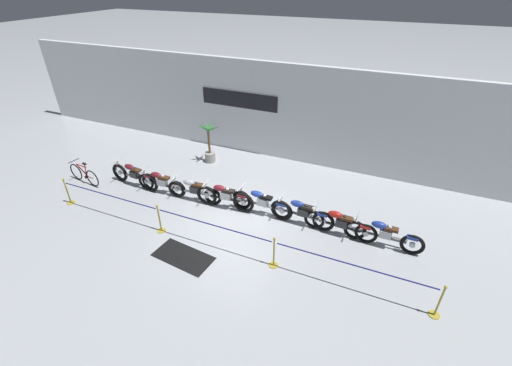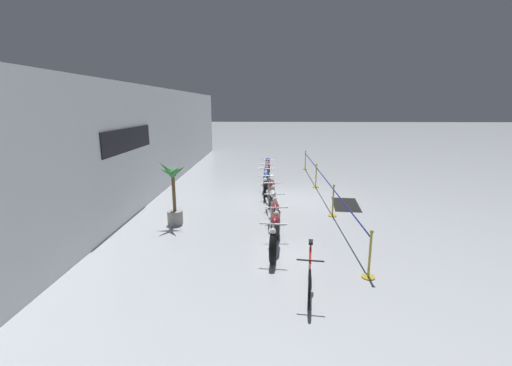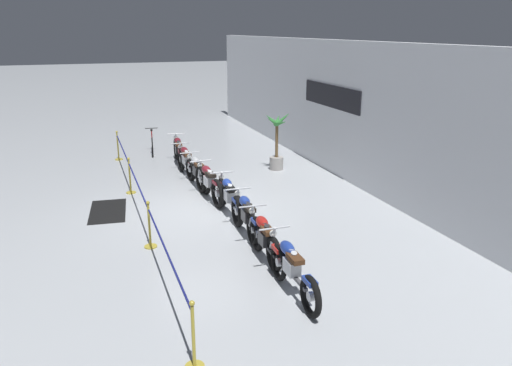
{
  "view_description": "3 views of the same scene",
  "coord_description": "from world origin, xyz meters",
  "px_view_note": "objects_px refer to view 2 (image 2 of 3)",
  "views": [
    {
      "loc": [
        4.3,
        -8.23,
        7.27
      ],
      "look_at": [
        0.16,
        1.39,
        0.78
      ],
      "focal_mm": 24.0,
      "sensor_mm": 36.0,
      "label": 1
    },
    {
      "loc": [
        -12.66,
        0.7,
        3.53
      ],
      "look_at": [
        -1.21,
        1.07,
        0.9
      ],
      "focal_mm": 24.0,
      "sensor_mm": 36.0,
      "label": 2
    },
    {
      "loc": [
        12.03,
        -2.6,
        4.53
      ],
      "look_at": [
        1.26,
        1.22,
        0.98
      ],
      "focal_mm": 35.0,
      "sensor_mm": 36.0,
      "label": 3
    }
  ],
  "objects_px": {
    "motorcycle_blue_7": "(268,166)",
    "bicycle": "(310,274)",
    "stanchion_far_left": "(330,189)",
    "stanchion_far_right": "(305,163)",
    "motorcycle_maroon_0": "(275,231)",
    "potted_palm_left_of_row": "(174,197)",
    "motorcycle_red_6": "(268,170)",
    "floor_banner": "(346,204)",
    "motorcycle_blue_5": "(266,176)",
    "motorcycle_silver_2": "(272,202)",
    "stanchion_mid_right": "(316,179)",
    "motorcycle_maroon_3": "(271,191)",
    "motorcycle_blue_4": "(266,183)",
    "stanchion_mid_left": "(333,205)",
    "motorcycle_maroon_1": "(275,215)"
  },
  "relations": [
    {
      "from": "motorcycle_blue_5",
      "to": "motorcycle_red_6",
      "type": "distance_m",
      "value": 1.27
    },
    {
      "from": "motorcycle_maroon_0",
      "to": "motorcycle_silver_2",
      "type": "bearing_deg",
      "value": 0.69
    },
    {
      "from": "stanchion_far_right",
      "to": "motorcycle_red_6",
      "type": "bearing_deg",
      "value": 143.45
    },
    {
      "from": "motorcycle_maroon_0",
      "to": "potted_palm_left_of_row",
      "type": "bearing_deg",
      "value": 60.29
    },
    {
      "from": "motorcycle_maroon_0",
      "to": "stanchion_far_right",
      "type": "xyz_separation_m",
      "value": [
        10.85,
        -1.92,
        -0.12
      ]
    },
    {
      "from": "motorcycle_silver_2",
      "to": "stanchion_mid_right",
      "type": "bearing_deg",
      "value": -26.76
    },
    {
      "from": "stanchion_far_right",
      "to": "motorcycle_blue_5",
      "type": "bearing_deg",
      "value": 152.33
    },
    {
      "from": "motorcycle_maroon_1",
      "to": "stanchion_mid_left",
      "type": "relative_size",
      "value": 1.99
    },
    {
      "from": "stanchion_mid_left",
      "to": "stanchion_mid_right",
      "type": "distance_m",
      "value": 3.94
    },
    {
      "from": "stanchion_mid_right",
      "to": "bicycle",
      "type": "bearing_deg",
      "value": 171.37
    },
    {
      "from": "motorcycle_blue_7",
      "to": "bicycle",
      "type": "height_order",
      "value": "bicycle"
    },
    {
      "from": "motorcycle_blue_4",
      "to": "motorcycle_blue_7",
      "type": "distance_m",
      "value": 4.04
    },
    {
      "from": "motorcycle_maroon_0",
      "to": "stanchion_far_left",
      "type": "bearing_deg",
      "value": -30.6
    },
    {
      "from": "stanchion_far_left",
      "to": "stanchion_mid_left",
      "type": "xyz_separation_m",
      "value": [
        -0.6,
        -0.0,
        -0.4
      ]
    },
    {
      "from": "motorcycle_blue_4",
      "to": "motorcycle_blue_7",
      "type": "xyz_separation_m",
      "value": [
        4.04,
        -0.06,
        -0.0
      ]
    },
    {
      "from": "potted_palm_left_of_row",
      "to": "floor_banner",
      "type": "xyz_separation_m",
      "value": [
        2.27,
        -5.62,
        -0.84
      ]
    },
    {
      "from": "motorcycle_maroon_1",
      "to": "stanchion_mid_right",
      "type": "xyz_separation_m",
      "value": [
        5.3,
        -1.91,
        -0.11
      ]
    },
    {
      "from": "motorcycle_maroon_1",
      "to": "motorcycle_red_6",
      "type": "xyz_separation_m",
      "value": [
        6.73,
        0.2,
        0.0
      ]
    },
    {
      "from": "bicycle",
      "to": "floor_banner",
      "type": "distance_m",
      "value": 6.32
    },
    {
      "from": "motorcycle_maroon_0",
      "to": "potted_palm_left_of_row",
      "type": "xyz_separation_m",
      "value": [
        1.7,
        2.97,
        0.37
      ]
    },
    {
      "from": "stanchion_mid_right",
      "to": "floor_banner",
      "type": "height_order",
      "value": "stanchion_mid_right"
    },
    {
      "from": "bicycle",
      "to": "floor_banner",
      "type": "bearing_deg",
      "value": -18.8
    },
    {
      "from": "motorcycle_maroon_0",
      "to": "potted_palm_left_of_row",
      "type": "relative_size",
      "value": 1.21
    },
    {
      "from": "motorcycle_red_6",
      "to": "floor_banner",
      "type": "height_order",
      "value": "motorcycle_red_6"
    },
    {
      "from": "floor_banner",
      "to": "motorcycle_maroon_3",
      "type": "bearing_deg",
      "value": 96.24
    },
    {
      "from": "motorcycle_blue_4",
      "to": "stanchion_mid_left",
      "type": "height_order",
      "value": "stanchion_mid_left"
    },
    {
      "from": "motorcycle_silver_2",
      "to": "stanchion_far_right",
      "type": "distance_m",
      "value": 8.37
    },
    {
      "from": "stanchion_far_left",
      "to": "motorcycle_maroon_0",
      "type": "bearing_deg",
      "value": 149.4
    },
    {
      "from": "motorcycle_red_6",
      "to": "floor_banner",
      "type": "xyz_separation_m",
      "value": [
        -4.05,
        -2.83,
        -0.46
      ]
    },
    {
      "from": "motorcycle_red_6",
      "to": "potted_palm_left_of_row",
      "type": "bearing_deg",
      "value": 156.2
    },
    {
      "from": "motorcycle_maroon_0",
      "to": "motorcycle_red_6",
      "type": "distance_m",
      "value": 8.02
    },
    {
      "from": "motorcycle_maroon_3",
      "to": "bicycle",
      "type": "height_order",
      "value": "motorcycle_maroon_3"
    },
    {
      "from": "floor_banner",
      "to": "motorcycle_maroon_1",
      "type": "bearing_deg",
      "value": 141.67
    },
    {
      "from": "floor_banner",
      "to": "bicycle",
      "type": "bearing_deg",
      "value": 167.38
    },
    {
      "from": "motorcycle_maroon_1",
      "to": "stanchion_far_left",
      "type": "bearing_deg",
      "value": -44.21
    },
    {
      "from": "motorcycle_blue_4",
      "to": "stanchion_mid_right",
      "type": "distance_m",
      "value": 2.52
    },
    {
      "from": "stanchion_far_left",
      "to": "stanchion_far_right",
      "type": "height_order",
      "value": "same"
    },
    {
      "from": "motorcycle_blue_7",
      "to": "stanchion_mid_right",
      "type": "height_order",
      "value": "stanchion_mid_right"
    },
    {
      "from": "motorcycle_maroon_0",
      "to": "motorcycle_blue_7",
      "type": "xyz_separation_m",
      "value": [
        9.34,
        0.18,
        -0.01
      ]
    },
    {
      "from": "potted_palm_left_of_row",
      "to": "stanchion_far_left",
      "type": "relative_size",
      "value": 0.16
    },
    {
      "from": "stanchion_mid_left",
      "to": "stanchion_far_right",
      "type": "distance_m",
      "value": 8.21
    },
    {
      "from": "bicycle",
      "to": "motorcycle_blue_5",
      "type": "bearing_deg",
      "value": 5.54
    },
    {
      "from": "stanchion_far_left",
      "to": "bicycle",
      "type": "bearing_deg",
      "value": 166.07
    },
    {
      "from": "motorcycle_red_6",
      "to": "stanchion_mid_right",
      "type": "relative_size",
      "value": 2.24
    },
    {
      "from": "motorcycle_maroon_0",
      "to": "stanchion_mid_right",
      "type": "bearing_deg",
      "value": -16.25
    },
    {
      "from": "motorcycle_silver_2",
      "to": "stanchion_mid_right",
      "type": "relative_size",
      "value": 2.07
    },
    {
      "from": "stanchion_far_right",
      "to": "motorcycle_maroon_3",
      "type": "bearing_deg",
      "value": 164.0
    },
    {
      "from": "bicycle",
      "to": "potted_palm_left_of_row",
      "type": "bearing_deg",
      "value": 44.08
    },
    {
      "from": "motorcycle_silver_2",
      "to": "stanchion_mid_left",
      "type": "distance_m",
      "value": 1.96
    },
    {
      "from": "motorcycle_maroon_0",
      "to": "potted_palm_left_of_row",
      "type": "distance_m",
      "value": 3.44
    }
  ]
}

